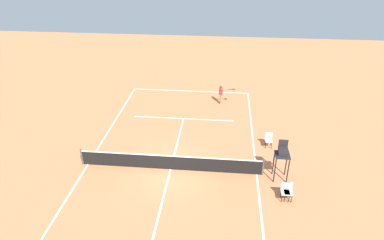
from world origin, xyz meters
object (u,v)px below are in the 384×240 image
(courtside_chair_far, at_px, (288,191))
(player_serving, at_px, (221,92))
(umpire_chair, at_px, (282,154))
(courtside_chair_near, at_px, (285,191))
(courtside_chair_mid, at_px, (269,139))
(tennis_ball, at_px, (241,112))

(courtside_chair_far, bearing_deg, player_serving, -71.60)
(player_serving, xyz_separation_m, umpire_chair, (-3.49, 9.38, 0.60))
(courtside_chair_near, xyz_separation_m, courtside_chair_mid, (0.36, -5.00, 0.00))
(umpire_chair, relative_size, courtside_chair_mid, 2.54)
(player_serving, bearing_deg, tennis_ball, 44.09)
(courtside_chair_mid, bearing_deg, courtside_chair_far, 95.80)
(courtside_chair_near, bearing_deg, tennis_ball, -78.70)
(umpire_chair, xyz_separation_m, courtside_chair_far, (-0.20, 1.71, -1.07))
(tennis_ball, height_order, umpire_chair, umpire_chair)
(courtside_chair_near, xyz_separation_m, courtside_chair_far, (-0.15, -0.02, 0.00))
(umpire_chair, distance_m, courtside_chair_near, 2.04)
(courtside_chair_near, distance_m, courtside_chair_mid, 5.02)
(player_serving, distance_m, umpire_chair, 10.02)
(courtside_chair_mid, distance_m, courtside_chair_far, 5.01)
(tennis_ball, height_order, courtside_chair_near, courtside_chair_near)
(tennis_ball, distance_m, courtside_chair_mid, 4.93)
(player_serving, relative_size, courtside_chair_far, 1.78)
(umpire_chair, bearing_deg, courtside_chair_far, 96.68)
(player_serving, distance_m, courtside_chair_near, 11.67)
(player_serving, xyz_separation_m, courtside_chair_mid, (-3.18, 6.11, -0.47))
(player_serving, bearing_deg, courtside_chair_near, 13.89)
(tennis_ball, xyz_separation_m, umpire_chair, (-1.87, 7.92, 1.57))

